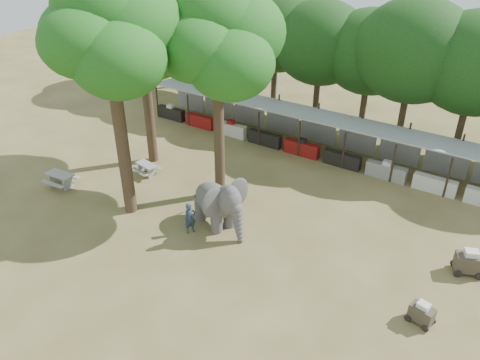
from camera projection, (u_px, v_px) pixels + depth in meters
The scene contains 12 objects.
ground at pixel (197, 272), 20.72m from camera, with size 100.00×100.00×0.00m, color brown.
vendor_stalls at pixel (329, 138), 30.13m from camera, with size 28.00×2.99×2.80m.
yard_tree_left at pixel (141, 28), 26.21m from camera, with size 7.10×6.90×11.02m.
yard_tree_center at pixel (108, 33), 20.66m from camera, with size 7.10×6.90×12.04m.
yard_tree_back at pixel (217, 40), 22.44m from camera, with size 7.10×6.90×11.36m.
backdrop_trees at pixel (366, 54), 31.71m from camera, with size 46.46×5.95×8.33m.
elephant at pixel (219, 203), 23.09m from camera, with size 3.73×2.77×2.77m.
handler at pixel (190, 218), 22.91m from camera, with size 0.59×0.39×1.64m, color #26384C.
picnic_table_near at pixel (60, 178), 26.93m from camera, with size 1.79×1.63×0.83m.
picnic_table_far at pixel (147, 168), 28.21m from camera, with size 1.60×1.49×0.71m.
cart_front at pixel (422, 313), 17.96m from camera, with size 1.11×0.85×0.97m.
cart_back at pixel (469, 262), 20.39m from camera, with size 1.46×1.23×1.22m.
Camera 1 is at (10.42, -12.21, 13.86)m, focal length 35.00 mm.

